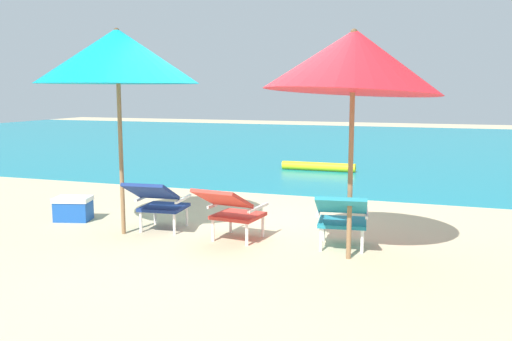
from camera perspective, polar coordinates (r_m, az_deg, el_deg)
name	(u,v)px	position (r m, az deg, el deg)	size (l,w,h in m)	color
ground_plane	(317,185)	(10.13, 6.39, -1.47)	(40.00, 40.00, 0.00)	#CCB78E
ocean_band	(371,145)	(17.80, 11.91, 2.67)	(40.00, 18.00, 0.01)	teal
swim_buoy	(318,166)	(11.82, 6.54, 0.42)	(0.18, 0.18, 1.60)	yellow
lounge_chair_left	(158,200)	(6.73, -10.22, -3.09)	(0.61, 0.92, 0.68)	navy
lounge_chair_center	(231,208)	(6.20, -2.64, -3.96)	(0.64, 0.93, 0.68)	red
lounge_chair_right	(342,215)	(5.93, 8.99, -4.61)	(0.65, 0.94, 0.68)	teal
beach_umbrella_left	(117,56)	(6.65, -14.31, 11.52)	(2.67, 2.67, 2.44)	olive
beach_umbrella_right	(353,61)	(5.54, 10.16, 11.20)	(2.47, 2.48, 2.38)	olive
cooler_box	(73,208)	(7.70, -18.59, -3.79)	(0.54, 0.43, 0.32)	#194CA5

